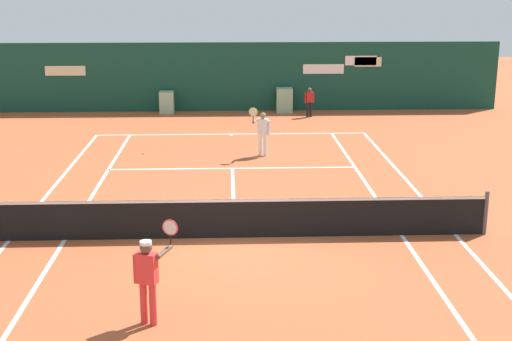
{
  "coord_description": "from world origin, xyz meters",
  "views": [
    {
      "loc": [
        -0.14,
        -15.84,
        5.91
      ],
      "look_at": [
        0.63,
        3.14,
        0.8
      ],
      "focal_mm": 49.78,
      "sensor_mm": 36.0,
      "label": 1
    }
  ],
  "objects_px": {
    "player_on_baseline": "(263,130)",
    "ball_kid_centre_post": "(309,100)",
    "tennis_ball_near_service_line": "(143,153)",
    "player_near_side": "(148,274)",
    "tennis_ball_by_sideline": "(399,205)"
  },
  "relations": [
    {
      "from": "ball_kid_centre_post",
      "to": "tennis_ball_near_service_line",
      "type": "relative_size",
      "value": 19.27
    },
    {
      "from": "player_on_baseline",
      "to": "ball_kid_centre_post",
      "type": "bearing_deg",
      "value": -92.54
    },
    {
      "from": "ball_kid_centre_post",
      "to": "tennis_ball_by_sideline",
      "type": "relative_size",
      "value": 19.27
    },
    {
      "from": "player_near_side",
      "to": "tennis_ball_by_sideline",
      "type": "distance_m",
      "value": 8.93
    },
    {
      "from": "ball_kid_centre_post",
      "to": "tennis_ball_near_service_line",
      "type": "height_order",
      "value": "ball_kid_centre_post"
    },
    {
      "from": "player_on_baseline",
      "to": "player_near_side",
      "type": "relative_size",
      "value": 0.98
    },
    {
      "from": "player_on_baseline",
      "to": "tennis_ball_near_service_line",
      "type": "distance_m",
      "value": 4.27
    },
    {
      "from": "player_on_baseline",
      "to": "tennis_ball_near_service_line",
      "type": "xyz_separation_m",
      "value": [
        -4.16,
        0.41,
        -0.88
      ]
    },
    {
      "from": "player_near_side",
      "to": "tennis_ball_by_sideline",
      "type": "bearing_deg",
      "value": 67.31
    },
    {
      "from": "player_near_side",
      "to": "tennis_ball_by_sideline",
      "type": "relative_size",
      "value": 26.61
    },
    {
      "from": "player_near_side",
      "to": "tennis_ball_near_service_line",
      "type": "bearing_deg",
      "value": 116.94
    },
    {
      "from": "player_on_baseline",
      "to": "ball_kid_centre_post",
      "type": "xyz_separation_m",
      "value": [
        2.44,
        7.16,
        -0.16
      ]
    },
    {
      "from": "ball_kid_centre_post",
      "to": "player_on_baseline",
      "type": "bearing_deg",
      "value": 60.07
    },
    {
      "from": "tennis_ball_by_sideline",
      "to": "ball_kid_centre_post",
      "type": "bearing_deg",
      "value": 94.28
    },
    {
      "from": "player_near_side",
      "to": "ball_kid_centre_post",
      "type": "distance_m",
      "value": 20.15
    }
  ]
}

